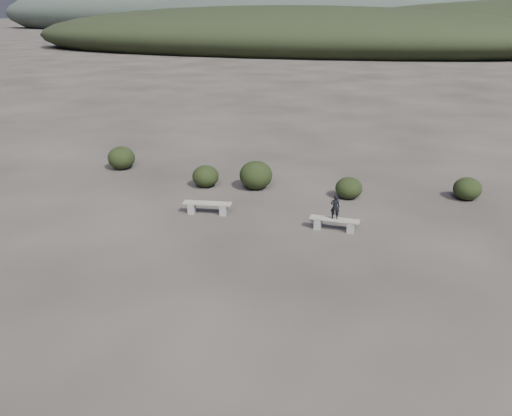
% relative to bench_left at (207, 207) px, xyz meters
% --- Properties ---
extents(ground, '(1200.00, 1200.00, 0.00)m').
position_rel_bench_left_xyz_m(ground, '(2.48, -4.99, -0.28)').
color(ground, '#2E2924').
rests_on(ground, ground).
extents(bench_left, '(1.90, 0.74, 0.46)m').
position_rel_bench_left_xyz_m(bench_left, '(0.00, 0.00, 0.00)').
color(bench_left, gray).
rests_on(bench_left, ground).
extents(bench_right, '(1.76, 0.41, 0.44)m').
position_rel_bench_left_xyz_m(bench_right, '(4.90, 0.00, -0.02)').
color(bench_right, gray).
rests_on(bench_right, ground).
extents(seated_person, '(0.36, 0.28, 0.89)m').
position_rel_bench_left_xyz_m(seated_person, '(4.89, 0.00, 0.60)').
color(seated_person, black).
rests_on(seated_person, bench_right).
extents(shrub_a, '(1.18, 1.18, 0.96)m').
position_rel_bench_left_xyz_m(shrub_a, '(-1.38, 2.96, 0.20)').
color(shrub_a, black).
rests_on(shrub_a, ground).
extents(shrub_b, '(1.44, 1.44, 1.24)m').
position_rel_bench_left_xyz_m(shrub_b, '(0.82, 3.41, 0.34)').
color(shrub_b, black).
rests_on(shrub_b, ground).
extents(shrub_c, '(1.12, 1.12, 0.89)m').
position_rel_bench_left_xyz_m(shrub_c, '(4.87, 3.49, 0.16)').
color(shrub_c, black).
rests_on(shrub_c, ground).
extents(shrub_e, '(1.13, 1.13, 0.94)m').
position_rel_bench_left_xyz_m(shrub_e, '(9.53, 4.89, 0.19)').
color(shrub_e, black).
rests_on(shrub_e, ground).
extents(shrub_f, '(1.32, 1.32, 1.12)m').
position_rel_bench_left_xyz_m(shrub_f, '(-6.43, 4.14, 0.28)').
color(shrub_f, black).
rests_on(shrub_f, ground).
extents(mountain_ridges, '(500.00, 400.00, 56.00)m').
position_rel_bench_left_xyz_m(mountain_ridges, '(-5.01, 334.07, 10.55)').
color(mountain_ridges, black).
rests_on(mountain_ridges, ground).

